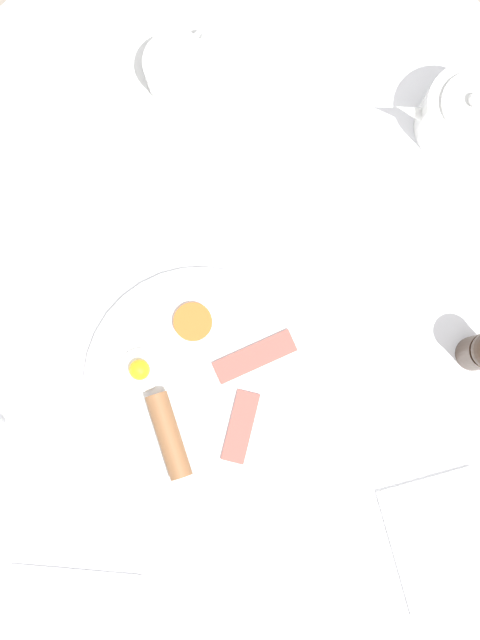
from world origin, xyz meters
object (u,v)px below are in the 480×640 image
teacup_with_saucer_left (178,72)px  fork_by_plate (76,575)px  breakfast_plate (197,385)px  spoon_for_tea (305,219)px  teapot_far (465,115)px  napkin_folded (440,542)px

teacup_with_saucer_left → fork_by_plate: teacup_with_saucer_left is taller
breakfast_plate → fork_by_plate: (-0.28, -0.08, -0.01)m
breakfast_plate → spoon_for_tea: breakfast_plate is taller
teapot_far → spoon_for_tea: bearing=34.6°
fork_by_plate → napkin_folded: bearing=-37.2°
teacup_with_saucer_left → napkin_folded: teacup_with_saucer_left is taller
teapot_far → fork_by_plate: 0.78m
teapot_far → spoon_for_tea: (-0.24, 0.04, -0.05)m
breakfast_plate → spoon_for_tea: size_ratio=2.10×
fork_by_plate → spoon_for_tea: 0.55m
breakfast_plate → fork_by_plate: bearing=-164.8°
teapot_far → napkin_folded: 0.55m
teacup_with_saucer_left → spoon_for_tea: size_ratio=1.01×
breakfast_plate → fork_by_plate: size_ratio=2.26×
breakfast_plate → fork_by_plate: breakfast_plate is taller
breakfast_plate → teacup_with_saucer_left: size_ratio=2.09×
fork_by_plate → spoon_for_tea: (0.53, 0.14, 0.00)m
breakfast_plate → teapot_far: teapot_far is taller
teapot_far → napkin_folded: bearing=89.6°
teacup_with_saucer_left → napkin_folded: size_ratio=0.71×
breakfast_plate → teapot_far: bearing=2.6°
teacup_with_saucer_left → fork_by_plate: (-0.54, -0.40, -0.03)m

